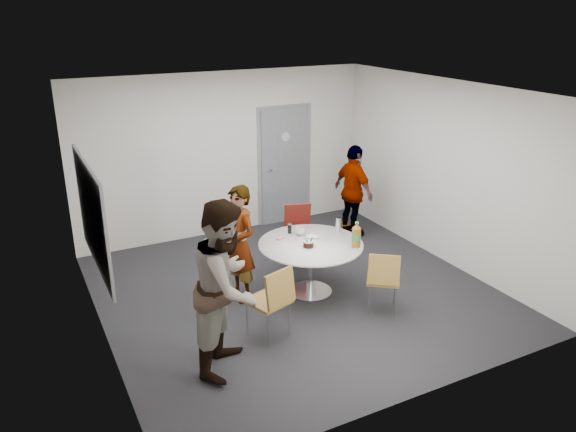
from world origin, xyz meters
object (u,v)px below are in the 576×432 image
whiteboard (92,216)px  person_right (353,191)px  chair_near_left (273,297)px  person_left (227,286)px  chair_far (299,227)px  table (314,249)px  person_main (239,244)px  door (285,166)px  chair_near_right (383,276)px

whiteboard → person_right: size_ratio=1.22×
chair_near_left → person_left: person_left is taller
whiteboard → chair_far: whiteboard is taller
whiteboard → chair_far: bearing=12.7°
table → person_main: bearing=162.5°
door → whiteboard: 4.25m
whiteboard → person_left: size_ratio=1.01×
table → chair_near_left: (-0.97, -0.79, -0.08)m
door → chair_far: door is taller
door → chair_near_right: door is taller
person_left → person_right: bearing=-12.7°
person_right → chair_near_right: bearing=149.5°
chair_near_left → person_right: (2.57, 2.25, 0.22)m
chair_far → person_main: 1.45m
chair_near_right → person_right: bearing=101.9°
door → chair_near_right: bearing=-96.4°
person_right → table: bearing=127.1°
table → person_left: bearing=-147.8°
door → person_right: (0.70, -1.13, -0.25)m
person_main → person_right: size_ratio=1.00×
chair_far → person_left: size_ratio=0.47×
person_left → person_right: person_left is taller
door → whiteboard: (-3.56, -2.28, 0.42)m
person_left → chair_near_right: bearing=-46.8°
chair_near_left → whiteboard: bearing=129.1°
door → chair_near_left: bearing=-118.8°
person_main → person_right: person_main is taller
door → person_right: door is taller
person_main → chair_near_left: bearing=-13.7°
whiteboard → person_left: (1.06, -1.33, -0.51)m
chair_near_left → chair_far: bearing=36.3°
chair_near_right → person_left: person_left is taller
whiteboard → table: 2.81m
table → chair_far: size_ratio=1.57×
table → person_left: 1.93m
person_left → person_right: 4.05m
door → person_left: size_ratio=1.13×
table → person_right: bearing=42.6°
table → chair_far: bearing=72.6°
chair_near_right → person_left: (-2.11, -0.14, 0.43)m
whiteboard → table: (2.67, -0.32, -0.82)m
table → whiteboard: bearing=173.2°
door → chair_far: size_ratio=2.41×
table → person_main: (-0.93, 0.29, 0.15)m
door → person_main: (-1.82, -2.30, -0.25)m
door → person_left: bearing=-124.7°
door → table: (-0.89, -2.60, -0.40)m
whiteboard → chair_near_left: (1.70, -1.10, -0.90)m
chair_far → person_main: bearing=46.6°
table → person_left: person_left is taller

